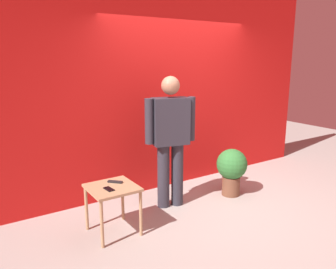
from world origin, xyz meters
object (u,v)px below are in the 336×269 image
at_px(cell_phone, 109,189).
at_px(potted_plant, 232,168).
at_px(standing_person, 170,135).
at_px(side_table, 112,194).
at_px(tv_remote, 115,182).

xyz_separation_m(cell_phone, potted_plant, (1.95, 0.13, -0.16)).
bearing_deg(standing_person, potted_plant, -11.59).
bearing_deg(side_table, cell_phone, -136.81).
distance_m(side_table, potted_plant, 1.89).
height_order(standing_person, tv_remote, standing_person).
distance_m(standing_person, potted_plant, 1.11).
bearing_deg(cell_phone, potted_plant, -2.56).
xyz_separation_m(side_table, cell_phone, (-0.07, -0.06, 0.09)).
bearing_deg(cell_phone, side_table, 36.94).
height_order(standing_person, side_table, standing_person).
height_order(standing_person, cell_phone, standing_person).
height_order(side_table, tv_remote, tv_remote).
bearing_deg(standing_person, cell_phone, -162.65).
relative_size(standing_person, potted_plant, 2.53).
distance_m(cell_phone, potted_plant, 1.96).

